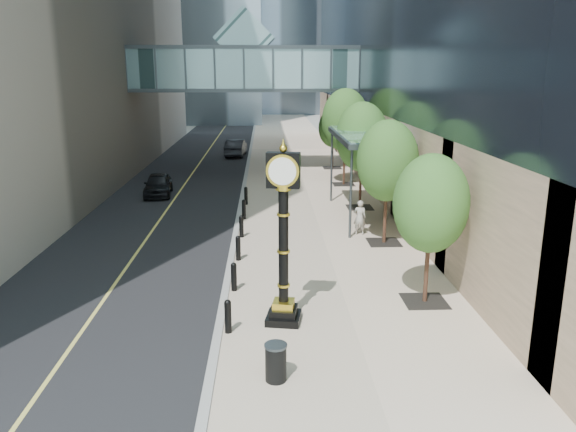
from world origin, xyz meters
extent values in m
plane|color=gray|center=(0.00, 0.00, 0.00)|extent=(320.00, 320.00, 0.00)
cube|color=black|center=(-7.00, 40.00, 0.01)|extent=(8.00, 180.00, 0.02)
cube|color=tan|center=(1.00, 40.00, 0.03)|extent=(8.00, 180.00, 0.06)
cube|color=gray|center=(-3.00, 40.00, 0.04)|extent=(0.25, 180.00, 0.07)
cube|color=slate|center=(-3.00, 28.00, 7.50)|extent=(17.00, 4.00, 3.00)
cube|color=#383F44|center=(-3.00, 28.00, 6.05)|extent=(17.00, 4.20, 0.25)
cube|color=#383F44|center=(-3.00, 28.00, 8.95)|extent=(17.00, 4.20, 0.25)
cube|color=slate|center=(-3.00, 28.00, 9.60)|extent=(4.24, 3.00, 4.24)
cube|color=#383F44|center=(3.50, 14.00, 4.20)|extent=(3.00, 8.00, 0.25)
cube|color=slate|center=(3.50, 14.00, 4.35)|extent=(2.80, 7.80, 0.06)
cylinder|color=#383F44|center=(2.20, 10.30, 2.10)|extent=(0.12, 0.12, 4.20)
cylinder|color=#383F44|center=(2.20, 17.70, 2.10)|extent=(0.12, 0.12, 4.20)
cylinder|color=black|center=(-2.70, 1.00, 0.51)|extent=(0.20, 0.20, 0.90)
cylinder|color=black|center=(-2.70, 4.20, 0.51)|extent=(0.20, 0.20, 0.90)
cylinder|color=black|center=(-2.70, 7.40, 0.51)|extent=(0.20, 0.20, 0.90)
cylinder|color=black|center=(-2.70, 10.60, 0.51)|extent=(0.20, 0.20, 0.90)
cylinder|color=black|center=(-2.70, 13.80, 0.51)|extent=(0.20, 0.20, 0.90)
cylinder|color=black|center=(-2.70, 17.00, 0.51)|extent=(0.20, 0.20, 0.90)
cube|color=black|center=(3.60, 3.00, 0.07)|extent=(1.40, 1.40, 0.02)
cylinder|color=#43291C|center=(3.60, 3.00, 1.36)|extent=(0.14, 0.14, 2.60)
ellipsoid|color=#316224|center=(3.60, 3.00, 3.37)|extent=(2.38, 2.38, 3.17)
cube|color=black|center=(3.60, 9.50, 0.07)|extent=(1.40, 1.40, 0.02)
cylinder|color=#43291C|center=(3.60, 9.50, 1.49)|extent=(0.14, 0.14, 2.86)
ellipsoid|color=#316224|center=(3.60, 9.50, 3.69)|extent=(2.62, 2.62, 3.49)
cube|color=black|center=(3.60, 16.00, 0.07)|extent=(1.40, 1.40, 0.02)
cylinder|color=#43291C|center=(3.60, 16.00, 1.59)|extent=(0.14, 0.14, 3.06)
ellipsoid|color=#316224|center=(3.60, 16.00, 3.96)|extent=(2.80, 2.80, 3.74)
cube|color=black|center=(3.60, 22.50, 0.07)|extent=(1.40, 1.40, 0.02)
cylinder|color=#43291C|center=(3.60, 22.50, 1.72)|extent=(0.14, 0.14, 3.32)
ellipsoid|color=#316224|center=(3.60, 22.50, 4.29)|extent=(3.05, 3.05, 4.06)
cube|color=black|center=(3.60, 29.00, 0.07)|extent=(1.40, 1.40, 0.02)
cylinder|color=#43291C|center=(3.60, 29.00, 1.28)|extent=(0.14, 0.14, 2.44)
ellipsoid|color=#316224|center=(3.60, 29.00, 3.16)|extent=(2.23, 2.23, 2.98)
cube|color=black|center=(-1.08, 1.68, 0.17)|extent=(1.16, 1.16, 0.22)
cube|color=black|center=(-1.08, 1.68, 0.39)|extent=(0.90, 0.90, 0.22)
cube|color=yellow|center=(-1.08, 1.68, 0.62)|extent=(0.71, 0.71, 0.22)
cylinder|color=black|center=(-1.08, 1.68, 2.46)|extent=(0.29, 0.29, 3.46)
cube|color=black|center=(-1.08, 1.68, 4.69)|extent=(0.99, 0.49, 1.00)
cylinder|color=white|center=(-1.08, 1.87, 4.69)|extent=(0.78, 0.17, 0.78)
cylinder|color=white|center=(-1.08, 1.48, 4.69)|extent=(0.78, 0.17, 0.78)
sphere|color=yellow|center=(-1.08, 1.68, 5.30)|extent=(0.22, 0.22, 0.22)
cylinder|color=black|center=(-1.38, -1.64, 0.51)|extent=(0.55, 0.55, 0.90)
imported|color=#AFABA1|center=(2.73, 10.83, 0.87)|extent=(0.64, 0.47, 1.61)
imported|color=black|center=(-8.13, 19.87, 0.68)|extent=(1.92, 4.02, 1.32)
imported|color=black|center=(-4.20, 35.94, 0.75)|extent=(1.84, 4.52, 1.46)
camera|label=1|loc=(-1.57, -13.92, 7.42)|focal=35.00mm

